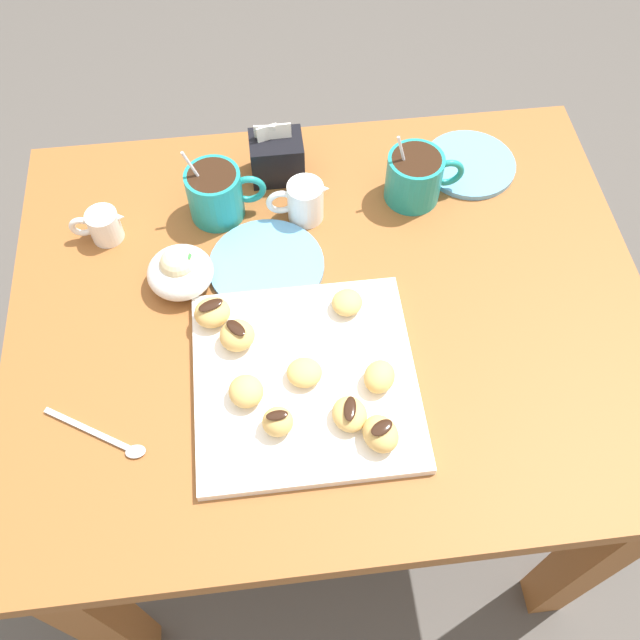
# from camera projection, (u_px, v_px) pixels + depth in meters

# --- Properties ---
(ground_plane) EXTENTS (8.00, 8.00, 0.00)m
(ground_plane) POSITION_uv_depth(u_px,v_px,m) (327.00, 473.00, 1.72)
(ground_plane) COLOR #514C47
(dining_table) EXTENTS (1.00, 0.80, 0.75)m
(dining_table) POSITION_uv_depth(u_px,v_px,m) (330.00, 349.00, 1.21)
(dining_table) COLOR #935628
(dining_table) RESTS_ON ground_plane
(pastry_plate_square) EXTENTS (0.32, 0.32, 0.02)m
(pastry_plate_square) POSITION_uv_depth(u_px,v_px,m) (305.00, 380.00, 1.01)
(pastry_plate_square) COLOR white
(pastry_plate_square) RESTS_ON dining_table
(coffee_mug_teal_left) EXTENTS (0.13, 0.09, 0.14)m
(coffee_mug_teal_left) POSITION_uv_depth(u_px,v_px,m) (216.00, 193.00, 1.15)
(coffee_mug_teal_left) COLOR teal
(coffee_mug_teal_left) RESTS_ON dining_table
(coffee_mug_teal_right) EXTENTS (0.13, 0.09, 0.14)m
(coffee_mug_teal_right) POSITION_uv_depth(u_px,v_px,m) (415.00, 176.00, 1.17)
(coffee_mug_teal_right) COLOR teal
(coffee_mug_teal_right) RESTS_ON dining_table
(cream_pitcher_white) EXTENTS (0.10, 0.06, 0.07)m
(cream_pitcher_white) POSITION_uv_depth(u_px,v_px,m) (304.00, 200.00, 1.15)
(cream_pitcher_white) COLOR white
(cream_pitcher_white) RESTS_ON dining_table
(sugar_caddy) EXTENTS (0.09, 0.07, 0.11)m
(sugar_caddy) POSITION_uv_depth(u_px,v_px,m) (277.00, 157.00, 1.20)
(sugar_caddy) COLOR black
(sugar_caddy) RESTS_ON dining_table
(ice_cream_bowl) EXTENTS (0.10, 0.10, 0.08)m
(ice_cream_bowl) POSITION_uv_depth(u_px,v_px,m) (180.00, 271.00, 1.09)
(ice_cream_bowl) COLOR white
(ice_cream_bowl) RESTS_ON dining_table
(chocolate_sauce_pitcher) EXTENTS (0.09, 0.05, 0.06)m
(chocolate_sauce_pitcher) POSITION_uv_depth(u_px,v_px,m) (103.00, 225.00, 1.14)
(chocolate_sauce_pitcher) COLOR white
(chocolate_sauce_pitcher) RESTS_ON dining_table
(saucer_sky_left) EXTENTS (0.19, 0.19, 0.01)m
(saucer_sky_left) POSITION_uv_depth(u_px,v_px,m) (267.00, 265.00, 1.13)
(saucer_sky_left) COLOR #66A8DB
(saucer_sky_left) RESTS_ON dining_table
(saucer_sky_right) EXTENTS (0.16, 0.16, 0.01)m
(saucer_sky_right) POSITION_uv_depth(u_px,v_px,m) (469.00, 164.00, 1.25)
(saucer_sky_right) COLOR #66A8DB
(saucer_sky_right) RESTS_ON dining_table
(loose_spoon_near_saucer) EXTENTS (0.14, 0.09, 0.01)m
(loose_spoon_near_saucer) POSITION_uv_depth(u_px,v_px,m) (106.00, 438.00, 0.97)
(loose_spoon_near_saucer) COLOR silver
(loose_spoon_near_saucer) RESTS_ON dining_table
(beignet_0) EXTENTS (0.07, 0.06, 0.04)m
(beignet_0) POSITION_uv_depth(u_px,v_px,m) (212.00, 312.00, 1.04)
(beignet_0) COLOR #E5B260
(beignet_0) RESTS_ON pastry_plate_square
(chocolate_drizzle_0) EXTENTS (0.04, 0.03, 0.00)m
(chocolate_drizzle_0) POSITION_uv_depth(u_px,v_px,m) (211.00, 305.00, 1.03)
(chocolate_drizzle_0) COLOR black
(chocolate_drizzle_0) RESTS_ON beignet_0
(beignet_1) EXTENTS (0.06, 0.06, 0.04)m
(beignet_1) POSITION_uv_depth(u_px,v_px,m) (246.00, 391.00, 0.97)
(beignet_1) COLOR #E5B260
(beignet_1) RESTS_ON pastry_plate_square
(beignet_2) EXTENTS (0.04, 0.04, 0.04)m
(beignet_2) POSITION_uv_depth(u_px,v_px,m) (278.00, 422.00, 0.95)
(beignet_2) COLOR #E5B260
(beignet_2) RESTS_ON pastry_plate_square
(chocolate_drizzle_2) EXTENTS (0.03, 0.02, 0.00)m
(chocolate_drizzle_2) POSITION_uv_depth(u_px,v_px,m) (277.00, 415.00, 0.93)
(chocolate_drizzle_2) COLOR black
(chocolate_drizzle_2) RESTS_ON beignet_2
(beignet_3) EXTENTS (0.06, 0.05, 0.03)m
(beignet_3) POSITION_uv_depth(u_px,v_px,m) (304.00, 372.00, 0.99)
(beignet_3) COLOR #E5B260
(beignet_3) RESTS_ON pastry_plate_square
(beignet_4) EXTENTS (0.06, 0.07, 0.04)m
(beignet_4) POSITION_uv_depth(u_px,v_px,m) (381.00, 434.00, 0.94)
(beignet_4) COLOR #E5B260
(beignet_4) RESTS_ON pastry_plate_square
(chocolate_drizzle_4) EXTENTS (0.04, 0.03, 0.00)m
(chocolate_drizzle_4) POSITION_uv_depth(u_px,v_px,m) (382.00, 428.00, 0.92)
(chocolate_drizzle_4) COLOR black
(chocolate_drizzle_4) RESTS_ON beignet_4
(beignet_5) EXTENTS (0.07, 0.07, 0.03)m
(beignet_5) POSITION_uv_depth(u_px,v_px,m) (347.00, 302.00, 1.06)
(beignet_5) COLOR #E5B260
(beignet_5) RESTS_ON pastry_plate_square
(beignet_6) EXTENTS (0.06, 0.07, 0.04)m
(beignet_6) POSITION_uv_depth(u_px,v_px,m) (379.00, 377.00, 0.99)
(beignet_6) COLOR #E5B260
(beignet_6) RESTS_ON pastry_plate_square
(beignet_7) EXTENTS (0.07, 0.07, 0.04)m
(beignet_7) POSITION_uv_depth(u_px,v_px,m) (237.00, 335.00, 1.02)
(beignet_7) COLOR #E5B260
(beignet_7) RESTS_ON pastry_plate_square
(chocolate_drizzle_7) EXTENTS (0.04, 0.04, 0.00)m
(chocolate_drizzle_7) POSITION_uv_depth(u_px,v_px,m) (236.00, 328.00, 1.00)
(chocolate_drizzle_7) COLOR black
(chocolate_drizzle_7) RESTS_ON beignet_7
(beignet_8) EXTENTS (0.06, 0.06, 0.03)m
(beignet_8) POSITION_uv_depth(u_px,v_px,m) (347.00, 414.00, 0.96)
(beignet_8) COLOR #E5B260
(beignet_8) RESTS_ON pastry_plate_square
(chocolate_drizzle_8) EXTENTS (0.02, 0.04, 0.00)m
(chocolate_drizzle_8) POSITION_uv_depth(u_px,v_px,m) (347.00, 409.00, 0.94)
(chocolate_drizzle_8) COLOR black
(chocolate_drizzle_8) RESTS_ON beignet_8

